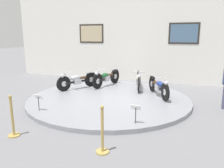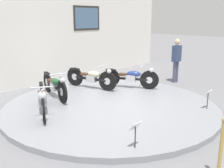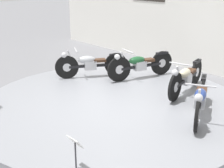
# 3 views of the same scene
# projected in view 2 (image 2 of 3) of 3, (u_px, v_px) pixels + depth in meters

# --- Properties ---
(ground_plane) EXTENTS (60.00, 60.00, 0.00)m
(ground_plane) POSITION_uv_depth(u_px,v_px,m) (111.00, 108.00, 7.40)
(ground_plane) COLOR slate
(display_platform) EXTENTS (5.90, 5.90, 0.13)m
(display_platform) POSITION_uv_depth(u_px,v_px,m) (111.00, 106.00, 7.38)
(display_platform) COLOR gray
(display_platform) RESTS_ON ground_plane
(back_wall) EXTENTS (14.00, 0.22, 4.47)m
(back_wall) POSITION_uv_depth(u_px,v_px,m) (34.00, 25.00, 9.46)
(back_wall) COLOR white
(back_wall) RESTS_ON ground_plane
(motorcycle_silver) EXTENTS (1.02, 1.75, 0.79)m
(motorcycle_silver) POSITION_uv_depth(u_px,v_px,m) (42.00, 99.00, 6.57)
(motorcycle_silver) COLOR black
(motorcycle_silver) RESTS_ON display_platform
(motorcycle_green) EXTENTS (0.66, 1.96, 0.81)m
(motorcycle_green) POSITION_uv_depth(u_px,v_px,m) (55.00, 85.00, 7.86)
(motorcycle_green) COLOR black
(motorcycle_green) RESTS_ON display_platform
(motorcycle_cream) EXTENTS (0.63, 1.96, 0.80)m
(motorcycle_cream) POSITION_uv_depth(u_px,v_px,m) (92.00, 77.00, 8.89)
(motorcycle_cream) COLOR black
(motorcycle_cream) RESTS_ON display_platform
(motorcycle_blue) EXTENTS (0.99, 1.77, 0.79)m
(motorcycle_blue) POSITION_uv_depth(u_px,v_px,m) (131.00, 77.00, 8.95)
(motorcycle_blue) COLOR black
(motorcycle_blue) RESTS_ON display_platform
(info_placard_front_left) EXTENTS (0.26, 0.11, 0.51)m
(info_placard_front_left) POSITION_uv_depth(u_px,v_px,m) (135.00, 129.00, 4.80)
(info_placard_front_left) COLOR #333338
(info_placard_front_left) RESTS_ON display_platform
(info_placard_front_centre) EXTENTS (0.26, 0.11, 0.51)m
(info_placard_front_centre) POSITION_uv_depth(u_px,v_px,m) (208.00, 95.00, 6.89)
(info_placard_front_centre) COLOR #333338
(info_placard_front_centre) RESTS_ON display_platform
(visitor_standing) EXTENTS (0.36, 0.22, 1.70)m
(visitor_standing) POSITION_uv_depth(u_px,v_px,m) (176.00, 58.00, 10.15)
(visitor_standing) COLOR #4C4C6B
(visitor_standing) RESTS_ON ground_plane
(stanchion_post_left_of_entry) EXTENTS (0.28, 0.28, 1.02)m
(stanchion_post_left_of_entry) POSITION_uv_depth(u_px,v_px,m) (220.00, 158.00, 4.12)
(stanchion_post_left_of_entry) COLOR tan
(stanchion_post_left_of_entry) RESTS_ON ground_plane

